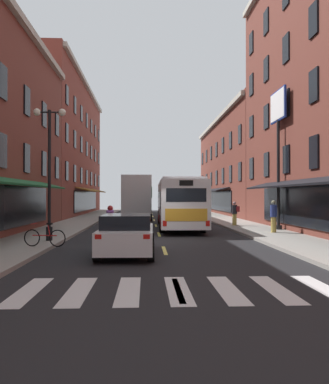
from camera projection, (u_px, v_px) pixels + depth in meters
ground_plane at (161, 241)px, 18.97m from camera, size 34.80×80.00×0.10m
lane_centre_dashes at (161, 241)px, 18.72m from camera, size 0.14×73.90×0.01m
crosswalk_near at (178, 290)px, 8.98m from camera, size 7.10×2.80×0.01m
sidewalk_left at (34, 240)px, 18.70m from camera, size 3.00×80.00×0.14m
sidewalk_right at (284, 238)px, 19.25m from camera, size 3.00×80.00×0.14m
billboard_sign at (278, 124)px, 23.65m from camera, size 0.40×2.54×8.17m
transit_bus at (179, 203)px, 26.25m from camera, size 2.79×11.50×3.12m
box_truck at (138, 197)px, 35.30m from camera, size 2.52×7.89×3.77m
sedan_near at (127, 234)px, 14.30m from camera, size 2.00×4.56×1.44m
sedan_mid at (140, 208)px, 45.22m from camera, size 2.03×4.66×1.40m
motorcycle_rider at (110, 226)px, 18.50m from camera, size 0.62×2.07×1.66m
bicycle_near at (45, 237)px, 15.54m from camera, size 1.68×0.54×0.91m
pedestrian_near at (235, 213)px, 26.79m from camera, size 0.52×0.44×1.58m
pedestrian_mid at (274, 216)px, 21.59m from camera, size 0.36×0.36×1.72m
street_lamp_twin at (49, 168)px, 17.71m from camera, size 1.42×0.32×5.80m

